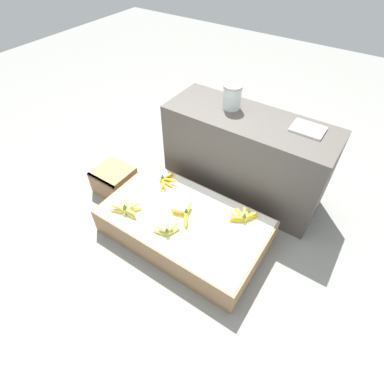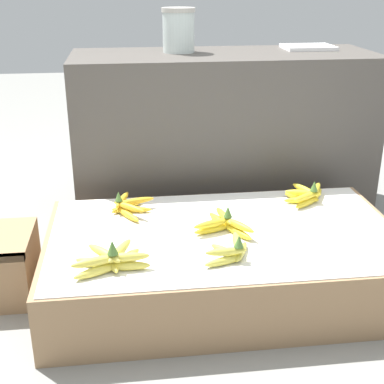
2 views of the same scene
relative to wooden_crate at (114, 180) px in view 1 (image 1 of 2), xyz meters
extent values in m
plane|color=gray|center=(0.86, -0.08, -0.12)|extent=(10.00, 10.00, 0.00)
cube|color=#997551|center=(0.86, -0.08, 0.00)|extent=(1.29, 0.74, 0.24)
cube|color=silver|center=(0.86, -0.08, 0.12)|extent=(1.25, 0.72, 0.00)
cube|color=#4C4742|center=(0.99, 0.67, 0.27)|extent=(1.40, 0.52, 0.77)
cube|color=#997551|center=(0.00, 0.00, 0.00)|extent=(0.32, 0.31, 0.23)
cube|color=brown|center=(0.00, -0.14, 0.10)|extent=(0.32, 0.02, 0.02)
ellipsoid|color=#DBCC4C|center=(0.50, -0.31, 0.14)|extent=(0.16, 0.04, 0.03)
ellipsoid|color=#DBCC4C|center=(0.50, -0.27, 0.14)|extent=(0.12, 0.14, 0.03)
ellipsoid|color=#DBCC4C|center=(0.45, -0.27, 0.14)|extent=(0.07, 0.16, 0.03)
ellipsoid|color=#DBCC4C|center=(0.41, -0.28, 0.14)|extent=(0.16, 0.09, 0.03)
ellipsoid|color=#DBCC4C|center=(0.41, -0.33, 0.14)|extent=(0.16, 0.10, 0.03)
ellipsoid|color=#DBCC4C|center=(0.50, -0.31, 0.17)|extent=(0.16, 0.03, 0.03)
ellipsoid|color=#DBCC4C|center=(0.48, -0.26, 0.17)|extent=(0.09, 0.16, 0.03)
ellipsoid|color=#DBCC4C|center=(0.43, -0.27, 0.17)|extent=(0.12, 0.14, 0.03)
ellipsoid|color=#DBCC4C|center=(0.41, -0.32, 0.17)|extent=(0.16, 0.07, 0.03)
cone|color=#4C7533|center=(0.46, -0.31, 0.21)|extent=(0.04, 0.04, 0.05)
ellipsoid|color=gold|center=(0.88, -0.26, 0.14)|extent=(0.08, 0.14, 0.03)
ellipsoid|color=gold|center=(0.83, -0.26, 0.14)|extent=(0.10, 0.13, 0.03)
ellipsoid|color=gold|center=(0.82, -0.32, 0.14)|extent=(0.14, 0.06, 0.03)
ellipsoid|color=gold|center=(0.87, -0.24, 0.16)|extent=(0.04, 0.14, 0.03)
ellipsoid|color=gold|center=(0.82, -0.30, 0.16)|extent=(0.14, 0.03, 0.03)
cone|color=#4C7533|center=(0.87, -0.30, 0.20)|extent=(0.03, 0.03, 0.04)
ellipsoid|color=yellow|center=(0.85, -0.01, 0.14)|extent=(0.08, 0.15, 0.03)
ellipsoid|color=yellow|center=(0.82, -0.09, 0.14)|extent=(0.15, 0.07, 0.03)
ellipsoid|color=yellow|center=(0.90, -0.11, 0.14)|extent=(0.10, 0.14, 0.03)
ellipsoid|color=yellow|center=(0.87, -0.03, 0.16)|extent=(0.05, 0.15, 0.03)
ellipsoid|color=yellow|center=(0.81, -0.09, 0.16)|extent=(0.15, 0.07, 0.03)
ellipsoid|color=yellow|center=(0.90, -0.11, 0.16)|extent=(0.10, 0.14, 0.03)
cone|color=#4C7533|center=(0.87, -0.07, 0.20)|extent=(0.03, 0.03, 0.04)
ellipsoid|color=gold|center=(0.51, 0.09, 0.14)|extent=(0.10, 0.15, 0.02)
ellipsoid|color=gold|center=(0.53, 0.13, 0.14)|extent=(0.16, 0.05, 0.02)
ellipsoid|color=gold|center=(0.51, 0.16, 0.14)|extent=(0.14, 0.12, 0.02)
ellipsoid|color=gold|center=(0.49, 0.19, 0.14)|extent=(0.05, 0.16, 0.02)
ellipsoid|color=gold|center=(0.52, 0.10, 0.16)|extent=(0.13, 0.12, 0.02)
ellipsoid|color=gold|center=(0.54, 0.16, 0.16)|extent=(0.16, 0.07, 0.02)
ellipsoid|color=gold|center=(0.49, 0.18, 0.16)|extent=(0.07, 0.16, 0.02)
cone|color=#4C7533|center=(0.48, 0.14, 0.19)|extent=(0.03, 0.03, 0.04)
ellipsoid|color=yellow|center=(1.30, 0.18, 0.14)|extent=(0.10, 0.14, 0.03)
ellipsoid|color=yellow|center=(1.26, 0.19, 0.14)|extent=(0.04, 0.15, 0.03)
ellipsoid|color=yellow|center=(1.23, 0.17, 0.14)|extent=(0.13, 0.11, 0.03)
ellipsoid|color=yellow|center=(1.22, 0.14, 0.14)|extent=(0.15, 0.04, 0.03)
ellipsoid|color=yellow|center=(1.23, 0.11, 0.14)|extent=(0.13, 0.10, 0.03)
ellipsoid|color=yellow|center=(1.29, 0.18, 0.16)|extent=(0.09, 0.14, 0.03)
ellipsoid|color=yellow|center=(1.24, 0.18, 0.16)|extent=(0.08, 0.14, 0.03)
ellipsoid|color=yellow|center=(1.23, 0.15, 0.16)|extent=(0.14, 0.08, 0.03)
ellipsoid|color=yellow|center=(1.23, 0.11, 0.16)|extent=(0.14, 0.10, 0.03)
cone|color=#4C7533|center=(1.27, 0.13, 0.20)|extent=(0.03, 0.03, 0.04)
cylinder|color=silver|center=(0.78, 0.72, 0.75)|extent=(0.15, 0.15, 0.18)
cylinder|color=#B7B2A8|center=(0.78, 0.72, 0.84)|extent=(0.15, 0.15, 0.02)
cube|color=white|center=(1.41, 0.76, 0.67)|extent=(0.24, 0.18, 0.02)
camera|label=1|loc=(1.75, -1.29, 1.91)|focal=28.00mm
camera|label=2|loc=(0.53, -1.80, 0.99)|focal=50.00mm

